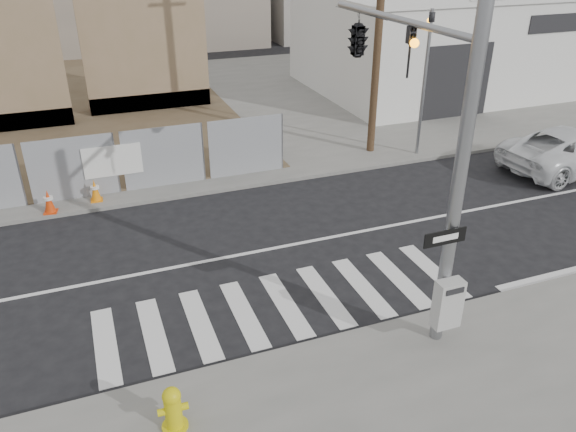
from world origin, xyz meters
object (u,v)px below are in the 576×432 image
object	(u,v)px
fire_hydrant	(173,408)
traffic_cone_d	(95,191)
signal_pole	(387,84)
suv	(573,149)
auto_shop	(433,41)
traffic_cone_c	(49,202)

from	to	relation	value
fire_hydrant	traffic_cone_d	size ratio (longest dim) A/B	1.23
signal_pole	suv	size ratio (longest dim) A/B	1.29
fire_hydrant	traffic_cone_d	xyz separation A→B (m)	(-0.61, 9.84, -0.08)
signal_pole	auto_shop	size ratio (longest dim) A/B	0.58
signal_pole	traffic_cone_c	xyz separation A→B (m)	(-7.51, 6.27, -4.31)
fire_hydrant	suv	bearing A→B (deg)	25.83
fire_hydrant	traffic_cone_c	world-z (taller)	fire_hydrant
suv	traffic_cone_d	world-z (taller)	suv
signal_pole	suv	xyz separation A→B (m)	(9.93, 3.59, -4.02)
auto_shop	suv	size ratio (longest dim) A/B	2.20
signal_pole	suv	distance (m)	11.30
fire_hydrant	suv	xyz separation A→B (m)	(15.48, 6.81, 0.21)
traffic_cone_c	traffic_cone_d	distance (m)	1.40
auto_shop	traffic_cone_d	distance (m)	19.66
suv	traffic_cone_d	distance (m)	16.37
fire_hydrant	traffic_cone_d	distance (m)	9.86
auto_shop	traffic_cone_d	bearing A→B (deg)	-154.61
signal_pole	traffic_cone_d	distance (m)	10.03
traffic_cone_c	suv	bearing A→B (deg)	-8.72
suv	traffic_cone_d	size ratio (longest dim) A/B	7.80
suv	auto_shop	bearing A→B (deg)	-13.21
suv	traffic_cone_d	xyz separation A→B (m)	(-16.09, 3.04, -0.30)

